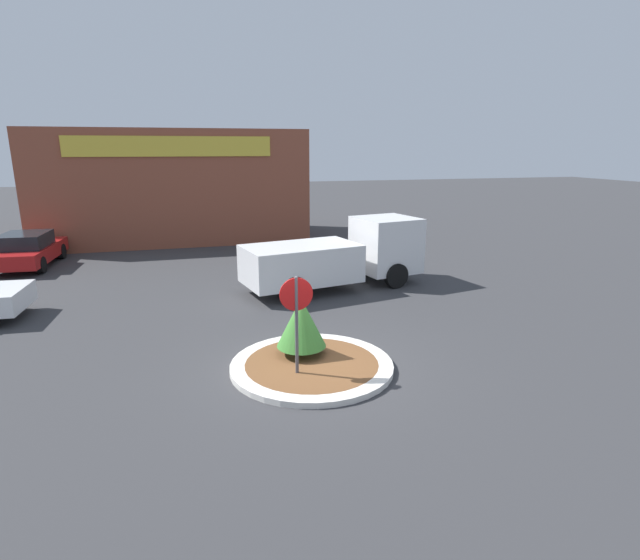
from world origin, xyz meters
TOP-DOWN VIEW (x-y plane):
  - ground_plane at (0.00, 0.00)m, footprint 120.00×120.00m
  - traffic_island at (0.00, 0.00)m, footprint 3.55×3.55m
  - stop_sign at (-0.41, -0.38)m, footprint 0.68×0.07m
  - island_shrub at (-0.10, 0.54)m, footprint 1.11×1.11m
  - utility_truck at (2.58, 6.08)m, footprint 6.42×3.19m
  - storefront_building at (-2.80, 17.65)m, footprint 13.00×6.07m
  - parked_sedan_red at (-8.57, 12.32)m, footprint 2.13×4.41m

SIDE VIEW (x-z plane):
  - ground_plane at x=0.00m, z-range 0.00..0.00m
  - traffic_island at x=0.00m, z-range 0.00..0.13m
  - parked_sedan_red at x=-8.57m, z-range 0.00..1.39m
  - island_shrub at x=-0.10m, z-range 0.23..1.55m
  - utility_truck at x=2.58m, z-range -0.03..2.27m
  - stop_sign at x=-0.41m, z-range 0.42..2.60m
  - storefront_building at x=-2.80m, z-range 0.00..5.53m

